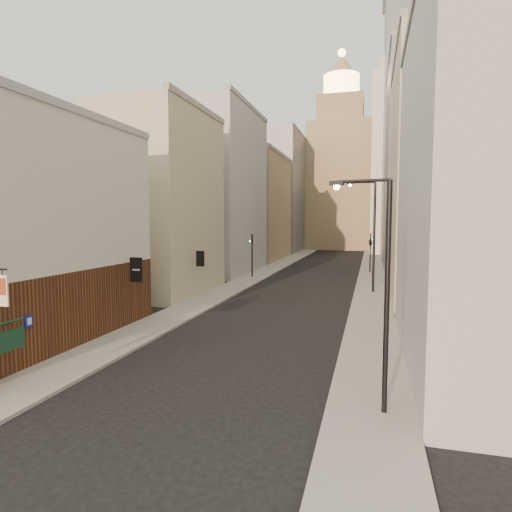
% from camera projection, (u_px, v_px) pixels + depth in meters
% --- Properties ---
extents(ground, '(360.00, 360.00, 0.00)m').
position_uv_depth(ground, '(102.00, 483.00, 10.75)').
color(ground, black).
rests_on(ground, ground).
extents(sidewalk_left, '(3.00, 140.00, 0.15)m').
position_uv_depth(sidewalk_left, '(284.00, 263.00, 65.33)').
color(sidewalk_left, gray).
rests_on(sidewalk_left, ground).
extents(sidewalk_right, '(3.00, 140.00, 0.15)m').
position_uv_depth(sidewalk_right, '(372.00, 265.00, 61.93)').
color(sidewalk_right, gray).
rests_on(sidewalk_right, ground).
extents(near_building_left, '(8.30, 23.04, 12.30)m').
position_uv_depth(near_building_left, '(18.00, 231.00, 21.76)').
color(near_building_left, '#5A301B').
rests_on(near_building_left, ground).
extents(left_bldg_beige, '(8.00, 12.00, 16.00)m').
position_uv_depth(left_bldg_beige, '(159.00, 204.00, 38.21)').
color(left_bldg_beige, tan).
rests_on(left_bldg_beige, ground).
extents(left_bldg_grey, '(8.00, 16.00, 20.00)m').
position_uv_depth(left_bldg_grey, '(220.00, 193.00, 53.43)').
color(left_bldg_grey, '#97979C').
rests_on(left_bldg_grey, ground).
extents(left_bldg_tan, '(8.00, 18.00, 17.00)m').
position_uv_depth(left_bldg_tan, '(258.00, 208.00, 70.86)').
color(left_bldg_tan, '#8D7757').
rests_on(left_bldg_tan, ground).
extents(left_bldg_wingrid, '(8.00, 20.00, 24.00)m').
position_uv_depth(left_bldg_wingrid, '(282.00, 194.00, 89.80)').
color(left_bldg_wingrid, gray).
rests_on(left_bldg_wingrid, ground).
extents(right_bldg_grey, '(8.00, 16.00, 16.00)m').
position_uv_depth(right_bldg_grey, '(507.00, 188.00, 18.48)').
color(right_bldg_grey, '#97979C').
rests_on(right_bldg_grey, ground).
extents(right_bldg_beige, '(8.00, 16.00, 20.00)m').
position_uv_depth(right_bldg_beige, '(442.00, 179.00, 35.62)').
color(right_bldg_beige, tan).
rests_on(right_bldg_beige, ground).
extents(right_bldg_wingrid, '(8.00, 20.00, 26.00)m').
position_uv_depth(right_bldg_wingrid, '(419.00, 170.00, 54.60)').
color(right_bldg_wingrid, gray).
rests_on(right_bldg_wingrid, ground).
extents(highrise, '(21.00, 23.00, 51.20)m').
position_uv_depth(highrise, '(440.00, 117.00, 78.89)').
color(highrise, gray).
rests_on(highrise, ground).
extents(clock_tower, '(14.00, 14.00, 44.90)m').
position_uv_depth(clock_tower, '(340.00, 172.00, 97.99)').
color(clock_tower, '#8D7757').
rests_on(clock_tower, ground).
extents(white_tower, '(8.00, 8.00, 41.50)m').
position_uv_depth(white_tower, '(393.00, 157.00, 81.58)').
color(white_tower, silver).
rests_on(white_tower, ground).
extents(streetlamp_near, '(2.06, 0.57, 7.94)m').
position_uv_depth(streetlamp_near, '(381.00, 282.00, 14.13)').
color(streetlamp_near, black).
rests_on(streetlamp_near, ground).
extents(streetlamp_mid, '(2.61, 0.56, 9.98)m').
position_uv_depth(streetlamp_mid, '(371.00, 230.00, 38.17)').
color(streetlamp_mid, black).
rests_on(streetlamp_mid, ground).
extents(traffic_light_left, '(0.55, 0.44, 5.00)m').
position_uv_depth(traffic_light_left, '(252.00, 247.00, 48.48)').
color(traffic_light_left, black).
rests_on(traffic_light_left, ground).
extents(traffic_light_right, '(0.68, 0.68, 5.00)m').
position_uv_depth(traffic_light_right, '(371.00, 242.00, 52.28)').
color(traffic_light_right, black).
rests_on(traffic_light_right, ground).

